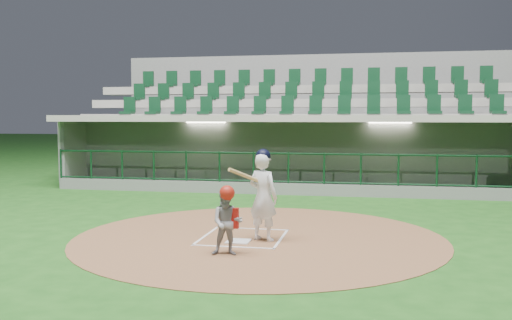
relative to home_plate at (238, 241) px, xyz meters
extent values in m
plane|color=#1A4F16|center=(0.00, 0.70, -0.02)|extent=(120.00, 120.00, 0.00)
cylinder|color=brown|center=(0.30, 0.50, -0.02)|extent=(7.20, 7.20, 0.01)
cube|color=silver|center=(0.00, 0.00, 0.00)|extent=(0.43, 0.43, 0.02)
cube|color=white|center=(-0.75, 0.40, 0.00)|extent=(0.05, 1.80, 0.01)
cube|color=white|center=(0.75, 0.40, 0.00)|extent=(0.05, 1.80, 0.01)
cube|color=white|center=(0.00, 1.25, 0.00)|extent=(1.55, 0.05, 0.01)
cube|color=white|center=(0.00, -0.45, 0.00)|extent=(1.55, 0.05, 0.01)
cube|color=slate|center=(0.00, 8.20, -0.57)|extent=(15.00, 3.00, 0.10)
cube|color=slate|center=(0.00, 9.80, 0.83)|extent=(15.00, 0.20, 2.70)
cube|color=#B7B1A2|center=(0.00, 9.68, 1.08)|extent=(13.50, 0.04, 0.90)
cube|color=gray|center=(-7.50, 8.20, 0.83)|extent=(0.20, 3.00, 2.70)
cube|color=#A9A398|center=(0.00, 7.95, 2.28)|extent=(15.40, 3.50, 0.20)
cube|color=slate|center=(0.00, 6.65, 0.13)|extent=(15.00, 0.15, 0.40)
cube|color=black|center=(0.00, 6.65, 1.70)|extent=(15.00, 0.01, 0.95)
cube|color=brown|center=(0.00, 9.25, -0.30)|extent=(12.75, 0.40, 0.45)
cube|color=white|center=(-3.00, 8.20, 2.15)|extent=(1.30, 0.35, 0.04)
cube|color=white|center=(3.00, 8.20, 2.15)|extent=(1.30, 0.35, 0.04)
imported|color=#A21115|center=(-4.52, 8.82, 0.37)|extent=(1.25, 0.86, 1.78)
imported|color=maroon|center=(-2.30, 8.93, 0.32)|extent=(1.06, 0.61, 1.69)
imported|color=#B31314|center=(1.90, 8.78, 0.28)|extent=(0.89, 0.68, 1.61)
imported|color=#A5111E|center=(4.23, 9.05, 0.42)|extent=(1.83, 1.07, 1.88)
cube|color=slate|center=(0.00, 11.45, 1.13)|extent=(17.00, 6.50, 2.50)
cube|color=#9B988C|center=(0.00, 9.95, 2.28)|extent=(16.60, 0.95, 0.30)
cube|color=#9C988D|center=(0.00, 10.90, 2.83)|extent=(16.60, 0.95, 0.30)
cube|color=gray|center=(0.00, 11.85, 3.38)|extent=(16.60, 0.95, 0.30)
cube|color=slate|center=(0.00, 14.80, 2.50)|extent=(17.00, 0.25, 5.05)
imported|color=white|center=(0.43, 0.21, 0.82)|extent=(0.71, 0.61, 1.66)
sphere|color=black|center=(0.43, 0.21, 1.59)|extent=(0.28, 0.28, 0.28)
cylinder|color=tan|center=(0.18, -0.04, 1.23)|extent=(0.58, 0.79, 0.39)
imported|color=gray|center=(0.05, -1.03, 0.54)|extent=(0.60, 0.50, 1.11)
sphere|color=#A51D11|center=(0.05, -1.03, 1.05)|extent=(0.26, 0.26, 0.26)
cube|color=#B21813|center=(0.05, -0.88, 0.60)|extent=(0.32, 0.10, 0.35)
camera|label=1|loc=(2.40, -10.26, 2.33)|focal=40.00mm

